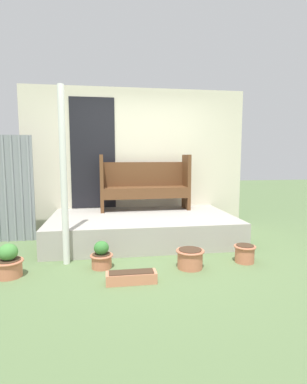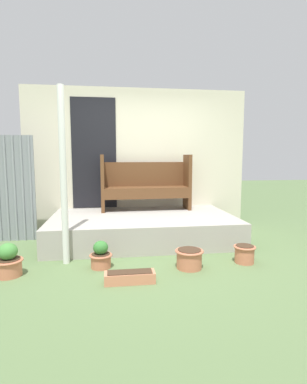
% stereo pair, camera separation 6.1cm
% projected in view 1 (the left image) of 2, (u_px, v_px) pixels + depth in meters
% --- Properties ---
extents(ground_plane, '(24.00, 24.00, 0.00)m').
position_uv_depth(ground_plane, '(153.00, 256.00, 4.08)').
color(ground_plane, '#5B7547').
extents(porch_slab, '(2.92, 1.70, 0.40)m').
position_uv_depth(porch_slab, '(142.00, 228.00, 4.89)').
color(porch_slab, '#A8A399').
rests_on(porch_slab, ground_plane).
extents(house_wall, '(4.12, 0.08, 2.60)m').
position_uv_depth(house_wall, '(135.00, 159.00, 5.61)').
color(house_wall, beige).
rests_on(house_wall, ground_plane).
extents(support_post, '(0.08, 0.08, 2.21)m').
position_uv_depth(support_post, '(64.00, 177.00, 3.68)').
color(support_post, white).
rests_on(support_post, ground_plane).
extents(bench, '(1.59, 0.44, 0.99)m').
position_uv_depth(bench, '(145.00, 182.00, 5.36)').
color(bench, brown).
rests_on(bench, porch_slab).
extents(flower_pot_left, '(0.32, 0.32, 0.38)m').
position_uv_depth(flower_pot_left, '(9.00, 262.00, 3.37)').
color(flower_pot_left, '#C67251').
rests_on(flower_pot_left, ground_plane).
extents(flower_pot_middle, '(0.28, 0.28, 0.33)m').
position_uv_depth(flower_pot_middle, '(102.00, 256.00, 3.64)').
color(flower_pot_middle, '#C67251').
rests_on(flower_pot_middle, ground_plane).
extents(flower_pot_right, '(0.35, 0.35, 0.23)m').
position_uv_depth(flower_pot_right, '(190.00, 258.00, 3.64)').
color(flower_pot_right, '#C67251').
rests_on(flower_pot_right, ground_plane).
extents(flower_pot_far_right, '(0.28, 0.28, 0.23)m').
position_uv_depth(flower_pot_far_right, '(245.00, 253.00, 3.84)').
color(flower_pot_far_right, '#C67251').
rests_on(flower_pot_far_right, ground_plane).
extents(planter_box_rect, '(0.54, 0.18, 0.12)m').
position_uv_depth(planter_box_rect, '(131.00, 277.00, 3.22)').
color(planter_box_rect, tan).
rests_on(planter_box_rect, ground_plane).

